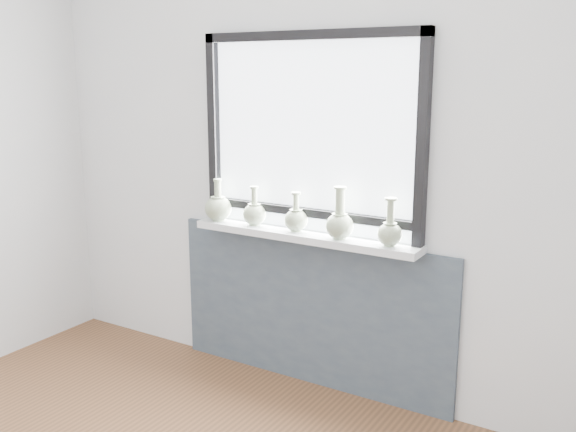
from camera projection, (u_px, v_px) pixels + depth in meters
The scene contains 9 objects.
back_wall at pixel (313, 156), 3.44m from camera, with size 3.60×0.02×2.60m, color silver.
apron_panel at pixel (309, 310), 3.61m from camera, with size 1.70×0.03×0.86m, color #44515C.
windowsill at pixel (303, 236), 3.45m from camera, with size 1.32×0.18×0.04m, color white.
window at pixel (310, 130), 3.38m from camera, with size 1.30×0.06×1.05m.
vase_a at pixel (218, 207), 3.70m from camera, with size 0.16×0.16×0.24m.
vase_b at pixel (254, 213), 3.59m from camera, with size 0.13×0.13×0.22m.
vase_c at pixel (296, 219), 3.45m from camera, with size 0.13×0.13×0.21m.
vase_d at pixel (340, 223), 3.29m from camera, with size 0.15×0.15×0.27m.
vase_e at pixel (390, 231), 3.16m from camera, with size 0.13×0.13×0.24m.
Camera 1 is at (1.67, -1.19, 1.74)m, focal length 40.00 mm.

